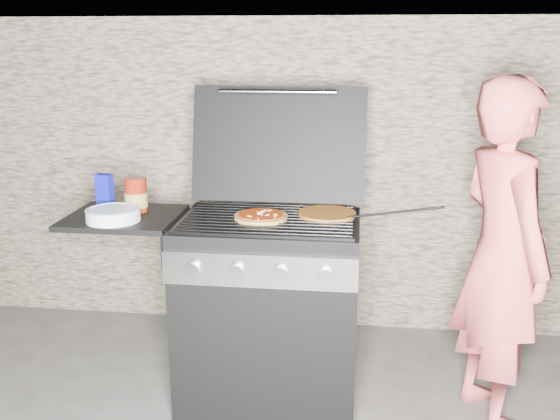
# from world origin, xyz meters

# --- Properties ---
(ground) EXTENTS (50.00, 50.00, 0.00)m
(ground) POSITION_xyz_m (0.00, 0.00, 0.00)
(ground) COLOR #403C39
(stone_wall) EXTENTS (8.00, 0.35, 1.80)m
(stone_wall) POSITION_xyz_m (0.00, 1.05, 0.90)
(stone_wall) COLOR tan
(stone_wall) RESTS_ON ground
(gas_grill) EXTENTS (1.34, 0.79, 0.91)m
(gas_grill) POSITION_xyz_m (-0.25, 0.00, 0.46)
(gas_grill) COLOR black
(gas_grill) RESTS_ON ground
(pizza_topped) EXTENTS (0.28, 0.28, 0.03)m
(pizza_topped) POSITION_xyz_m (-0.03, -0.01, 0.92)
(pizza_topped) COLOR tan
(pizza_topped) RESTS_ON gas_grill
(pizza_plain) EXTENTS (0.33, 0.33, 0.01)m
(pizza_plain) POSITION_xyz_m (0.25, 0.08, 0.92)
(pizza_plain) COLOR orange
(pizza_plain) RESTS_ON gas_grill
(sauce_jar) EXTENTS (0.12, 0.12, 0.16)m
(sauce_jar) POSITION_xyz_m (-0.63, 0.07, 0.98)
(sauce_jar) COLOR maroon
(sauce_jar) RESTS_ON gas_grill
(blue_carton) EXTENTS (0.08, 0.06, 0.16)m
(blue_carton) POSITION_xyz_m (-0.80, 0.12, 0.98)
(blue_carton) COLOR #0C118F
(blue_carton) RESTS_ON gas_grill
(plate_stack) EXTENTS (0.29, 0.29, 0.05)m
(plate_stack) POSITION_xyz_m (-0.68, -0.10, 0.93)
(plate_stack) COLOR white
(plate_stack) RESTS_ON gas_grill
(person) EXTENTS (0.53, 0.65, 1.54)m
(person) POSITION_xyz_m (1.01, 0.01, 0.77)
(person) COLOR #E25755
(person) RESTS_ON ground
(tongs) EXTENTS (0.42, 0.05, 0.08)m
(tongs) POSITION_xyz_m (0.55, 0.00, 0.95)
(tongs) COLOR black
(tongs) RESTS_ON gas_grill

